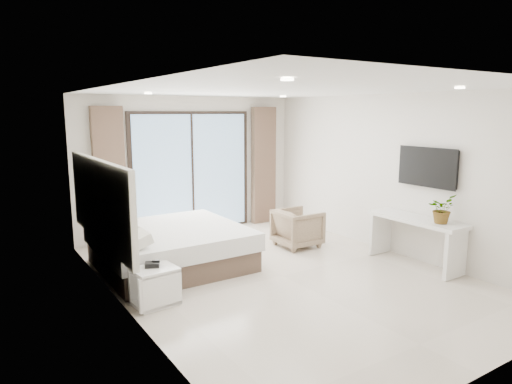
% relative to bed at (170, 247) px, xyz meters
% --- Properties ---
extents(ground, '(6.20, 6.20, 0.00)m').
position_rel_bed_xyz_m(ground, '(1.22, -1.30, -0.32)').
color(ground, beige).
rests_on(ground, ground).
extents(room_shell, '(4.62, 6.22, 2.72)m').
position_rel_bed_xyz_m(room_shell, '(1.03, -0.43, 1.26)').
color(room_shell, silver).
rests_on(room_shell, ground).
extents(bed, '(2.17, 2.06, 0.74)m').
position_rel_bed_xyz_m(bed, '(0.00, 0.00, 0.00)').
color(bed, brown).
rests_on(bed, ground).
extents(nightstand, '(0.56, 0.48, 0.48)m').
position_rel_bed_xyz_m(nightstand, '(-0.72, -1.25, -0.08)').
color(nightstand, white).
rests_on(nightstand, ground).
extents(phone, '(0.22, 0.20, 0.06)m').
position_rel_bed_xyz_m(phone, '(-0.73, -1.20, 0.19)').
color(phone, black).
rests_on(phone, nightstand).
extents(console_desk, '(0.49, 1.57, 0.77)m').
position_rel_bed_xyz_m(console_desk, '(3.26, -2.04, 0.24)').
color(console_desk, white).
rests_on(console_desk, ground).
extents(plant, '(0.48, 0.51, 0.34)m').
position_rel_bed_xyz_m(plant, '(3.26, -2.46, 0.62)').
color(plant, '#33662D').
rests_on(plant, console_desk).
extents(armchair, '(0.70, 0.74, 0.74)m').
position_rel_bed_xyz_m(armchair, '(2.35, -0.22, 0.05)').
color(armchair, '#988363').
rests_on(armchair, ground).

